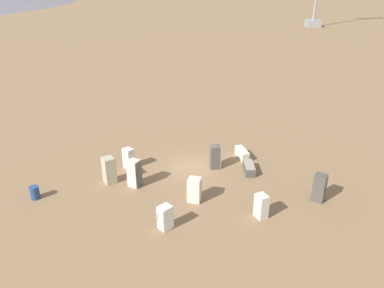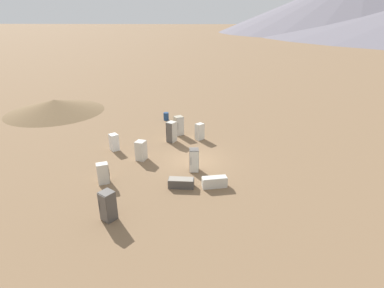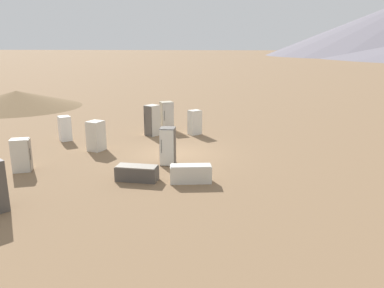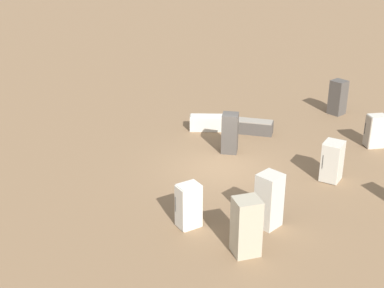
{
  "view_description": "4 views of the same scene",
  "coord_description": "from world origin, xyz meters",
  "px_view_note": "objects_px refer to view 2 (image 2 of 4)",
  "views": [
    {
      "loc": [
        0.67,
        23.81,
        12.95
      ],
      "look_at": [
        0.07,
        -0.43,
        1.72
      ],
      "focal_mm": 35.0,
      "sensor_mm": 36.0,
      "label": 1
    },
    {
      "loc": [
        -21.09,
        -1.18,
        10.44
      ],
      "look_at": [
        0.92,
        0.28,
        1.07
      ],
      "focal_mm": 28.0,
      "sensor_mm": 36.0,
      "label": 2
    },
    {
      "loc": [
        -17.72,
        -4.18,
        5.32
      ],
      "look_at": [
        -0.59,
        -0.99,
        0.76
      ],
      "focal_mm": 35.0,
      "sensor_mm": 36.0,
      "label": 3
    },
    {
      "loc": [
        19.16,
        3.77,
        9.47
      ],
      "look_at": [
        0.21,
        -1.24,
        0.97
      ],
      "focal_mm": 50.0,
      "sensor_mm": 36.0,
      "label": 4
    }
  ],
  "objects_px": {
    "discarded_fridge_4": "(108,206)",
    "discarded_fridge_5": "(103,173)",
    "discarded_fridge_3": "(194,160)",
    "discarded_fridge_6": "(114,142)",
    "rusty_barrel": "(166,116)",
    "discarded_fridge_8": "(181,183)",
    "discarded_fridge_7": "(214,182)",
    "discarded_fridge_9": "(141,150)",
    "discarded_fridge_2": "(200,131)",
    "discarded_fridge_0": "(179,126)",
    "discarded_fridge_1": "(171,132)"
  },
  "relations": [
    {
      "from": "discarded_fridge_3",
      "to": "discarded_fridge_7",
      "type": "bearing_deg",
      "value": 119.19
    },
    {
      "from": "discarded_fridge_2",
      "to": "discarded_fridge_8",
      "type": "distance_m",
      "value": 8.62
    },
    {
      "from": "discarded_fridge_1",
      "to": "discarded_fridge_2",
      "type": "distance_m",
      "value": 2.62
    },
    {
      "from": "discarded_fridge_5",
      "to": "discarded_fridge_1",
      "type": "bearing_deg",
      "value": 130.27
    },
    {
      "from": "discarded_fridge_1",
      "to": "discarded_fridge_8",
      "type": "bearing_deg",
      "value": 131.87
    },
    {
      "from": "discarded_fridge_6",
      "to": "rusty_barrel",
      "type": "xyz_separation_m",
      "value": [
        8.26,
        -3.21,
        -0.29
      ]
    },
    {
      "from": "rusty_barrel",
      "to": "discarded_fridge_3",
      "type": "bearing_deg",
      "value": -161.99
    },
    {
      "from": "discarded_fridge_4",
      "to": "discarded_fridge_7",
      "type": "distance_m",
      "value": 7.06
    },
    {
      "from": "discarded_fridge_6",
      "to": "rusty_barrel",
      "type": "height_order",
      "value": "discarded_fridge_6"
    },
    {
      "from": "rusty_barrel",
      "to": "discarded_fridge_9",
      "type": "bearing_deg",
      "value": 177.06
    },
    {
      "from": "discarded_fridge_0",
      "to": "discarded_fridge_1",
      "type": "distance_m",
      "value": 1.79
    },
    {
      "from": "discarded_fridge_0",
      "to": "discarded_fridge_1",
      "type": "height_order",
      "value": "discarded_fridge_1"
    },
    {
      "from": "discarded_fridge_9",
      "to": "discarded_fridge_6",
      "type": "bearing_deg",
      "value": 163.59
    },
    {
      "from": "discarded_fridge_4",
      "to": "discarded_fridge_8",
      "type": "height_order",
      "value": "discarded_fridge_4"
    },
    {
      "from": "discarded_fridge_5",
      "to": "discarded_fridge_8",
      "type": "distance_m",
      "value": 5.33
    },
    {
      "from": "discarded_fridge_2",
      "to": "discarded_fridge_7",
      "type": "height_order",
      "value": "discarded_fridge_2"
    },
    {
      "from": "discarded_fridge_2",
      "to": "discarded_fridge_5",
      "type": "bearing_deg",
      "value": -82.91
    },
    {
      "from": "discarded_fridge_3",
      "to": "discarded_fridge_5",
      "type": "bearing_deg",
      "value": 14.4
    },
    {
      "from": "discarded_fridge_4",
      "to": "discarded_fridge_5",
      "type": "height_order",
      "value": "discarded_fridge_4"
    },
    {
      "from": "discarded_fridge_0",
      "to": "discarded_fridge_2",
      "type": "bearing_deg",
      "value": 122.11
    },
    {
      "from": "discarded_fridge_3",
      "to": "discarded_fridge_4",
      "type": "xyz_separation_m",
      "value": [
        -6.05,
        4.39,
        0.02
      ]
    },
    {
      "from": "discarded_fridge_5",
      "to": "rusty_barrel",
      "type": "bearing_deg",
      "value": 146.47
    },
    {
      "from": "discarded_fridge_8",
      "to": "rusty_barrel",
      "type": "bearing_deg",
      "value": -167.65
    },
    {
      "from": "discarded_fridge_0",
      "to": "discarded_fridge_1",
      "type": "xyz_separation_m",
      "value": [
        -1.73,
        0.47,
        0.01
      ]
    },
    {
      "from": "rusty_barrel",
      "to": "discarded_fridge_5",
      "type": "bearing_deg",
      "value": 170.64
    },
    {
      "from": "discarded_fridge_0",
      "to": "discarded_fridge_7",
      "type": "xyz_separation_m",
      "value": [
        -9.39,
        -3.39,
        -0.55
      ]
    },
    {
      "from": "discarded_fridge_3",
      "to": "discarded_fridge_4",
      "type": "relative_size",
      "value": 0.98
    },
    {
      "from": "discarded_fridge_4",
      "to": "discarded_fridge_5",
      "type": "relative_size",
      "value": 1.21
    },
    {
      "from": "discarded_fridge_1",
      "to": "discarded_fridge_9",
      "type": "height_order",
      "value": "discarded_fridge_1"
    },
    {
      "from": "discarded_fridge_4",
      "to": "discarded_fridge_8",
      "type": "distance_m",
      "value": 5.24
    },
    {
      "from": "discarded_fridge_6",
      "to": "discarded_fridge_9",
      "type": "relative_size",
      "value": 0.91
    },
    {
      "from": "discarded_fridge_8",
      "to": "rusty_barrel",
      "type": "relative_size",
      "value": 2.02
    },
    {
      "from": "discarded_fridge_0",
      "to": "discarded_fridge_3",
      "type": "bearing_deg",
      "value": 72.89
    },
    {
      "from": "discarded_fridge_0",
      "to": "discarded_fridge_9",
      "type": "distance_m",
      "value": 6.08
    },
    {
      "from": "discarded_fridge_5",
      "to": "discarded_fridge_9",
      "type": "relative_size",
      "value": 0.93
    },
    {
      "from": "discarded_fridge_3",
      "to": "discarded_fridge_4",
      "type": "height_order",
      "value": "discarded_fridge_4"
    },
    {
      "from": "discarded_fridge_5",
      "to": "discarded_fridge_7",
      "type": "xyz_separation_m",
      "value": [
        -0.02,
        -7.52,
        -0.37
      ]
    },
    {
      "from": "discarded_fridge_2",
      "to": "discarded_fridge_9",
      "type": "bearing_deg",
      "value": -90.41
    },
    {
      "from": "discarded_fridge_0",
      "to": "rusty_barrel",
      "type": "distance_m",
      "value": 4.76
    },
    {
      "from": "rusty_barrel",
      "to": "discarded_fridge_8",
      "type": "bearing_deg",
      "value": -167.64
    },
    {
      "from": "discarded_fridge_0",
      "to": "discarded_fridge_2",
      "type": "xyz_separation_m",
      "value": [
        -1.0,
        -2.04,
        -0.16
      ]
    },
    {
      "from": "discarded_fridge_8",
      "to": "discarded_fridge_9",
      "type": "height_order",
      "value": "discarded_fridge_9"
    },
    {
      "from": "discarded_fridge_7",
      "to": "discarded_fridge_9",
      "type": "height_order",
      "value": "discarded_fridge_9"
    },
    {
      "from": "discarded_fridge_1",
      "to": "rusty_barrel",
      "type": "relative_size",
      "value": 2.22
    },
    {
      "from": "discarded_fridge_1",
      "to": "discarded_fridge_2",
      "type": "xyz_separation_m",
      "value": [
        0.73,
        -2.51,
        -0.17
      ]
    },
    {
      "from": "discarded_fridge_5",
      "to": "discarded_fridge_8",
      "type": "bearing_deg",
      "value": 63.73
    },
    {
      "from": "discarded_fridge_2",
      "to": "discarded_fridge_7",
      "type": "bearing_deg",
      "value": -37.42
    },
    {
      "from": "discarded_fridge_4",
      "to": "discarded_fridge_5",
      "type": "xyz_separation_m",
      "value": [
        3.9,
        1.64,
        -0.15
      ]
    },
    {
      "from": "discarded_fridge_9",
      "to": "discarded_fridge_3",
      "type": "bearing_deg",
      "value": -5.31
    },
    {
      "from": "discarded_fridge_6",
      "to": "rusty_barrel",
      "type": "bearing_deg",
      "value": 26.26
    }
  ]
}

